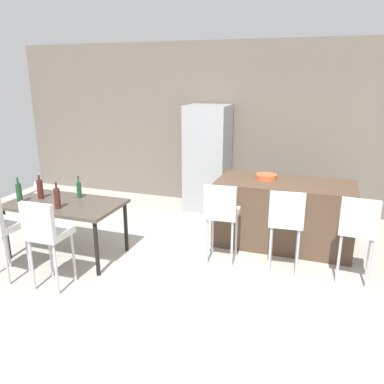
{
  "coord_description": "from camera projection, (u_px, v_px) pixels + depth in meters",
  "views": [
    {
      "loc": [
        0.93,
        -4.22,
        2.33
      ],
      "look_at": [
        -0.67,
        0.37,
        0.85
      ],
      "focal_mm": 36.17,
      "sensor_mm": 36.0,
      "label": 1
    }
  ],
  "objects": [
    {
      "name": "wine_bottle_end",
      "position": [
        79.0,
        190.0,
        5.19
      ],
      "size": [
        0.06,
        0.06,
        0.3
      ],
      "color": "#194723",
      "rests_on": "dining_table"
    },
    {
      "name": "fruit_bowl",
      "position": [
        266.0,
        177.0,
        5.44
      ],
      "size": [
        0.3,
        0.3,
        0.07
      ],
      "primitive_type": "cylinder",
      "color": "#C6512D",
      "rests_on": "kitchen_island"
    },
    {
      "name": "refrigerator",
      "position": [
        208.0,
        158.0,
        6.8
      ],
      "size": [
        0.72,
        0.68,
        1.84
      ],
      "primitive_type": "cube",
      "color": "#939699",
      "rests_on": "ground_plane"
    },
    {
      "name": "dining_chair_far",
      "position": [
        46.0,
        231.0,
        4.22
      ],
      "size": [
        0.4,
        0.4,
        1.05
      ],
      "color": "beige",
      "rests_on": "ground_plane"
    },
    {
      "name": "back_wall",
      "position": [
        270.0,
        127.0,
        6.73
      ],
      "size": [
        10.0,
        0.12,
        2.9
      ],
      "primitive_type": "cube",
      "color": "#665B51",
      "rests_on": "ground_plane"
    },
    {
      "name": "ground_plane",
      "position": [
        233.0,
        271.0,
        4.79
      ],
      "size": [
        10.0,
        10.0,
        0.0
      ],
      "primitive_type": "plane",
      "color": "#ADA89E"
    },
    {
      "name": "wine_bottle_inner",
      "position": [
        19.0,
        193.0,
        4.97
      ],
      "size": [
        0.07,
        0.07,
        0.34
      ],
      "color": "#194723",
      "rests_on": "dining_table"
    },
    {
      "name": "wine_bottle_left",
      "position": [
        40.0,
        189.0,
        5.15
      ],
      "size": [
        0.08,
        0.08,
        0.32
      ],
      "color": "#471E19",
      "rests_on": "dining_table"
    },
    {
      "name": "wine_glass_middle",
      "position": [
        35.0,
        184.0,
        5.4
      ],
      "size": [
        0.07,
        0.07,
        0.17
      ],
      "color": "silver",
      "rests_on": "dining_table"
    },
    {
      "name": "bar_chair_left",
      "position": [
        222.0,
        211.0,
        4.84
      ],
      "size": [
        0.42,
        0.42,
        1.05
      ],
      "color": "beige",
      "rests_on": "ground_plane"
    },
    {
      "name": "dining_table",
      "position": [
        65.0,
        207.0,
        5.03
      ],
      "size": [
        1.47,
        0.84,
        0.74
      ],
      "color": "#4C4238",
      "rests_on": "ground_plane"
    },
    {
      "name": "kitchen_island",
      "position": [
        283.0,
        214.0,
        5.43
      ],
      "size": [
        1.86,
        0.87,
        0.92
      ],
      "primitive_type": "cube",
      "color": "#4C3828",
      "rests_on": "ground_plane"
    },
    {
      "name": "bar_chair_middle",
      "position": [
        286.0,
        218.0,
        4.59
      ],
      "size": [
        0.43,
        0.43,
        1.05
      ],
      "color": "beige",
      "rests_on": "ground_plane"
    },
    {
      "name": "wine_bottle_far",
      "position": [
        57.0,
        198.0,
        4.76
      ],
      "size": [
        0.07,
        0.07,
        0.33
      ],
      "color": "#471E19",
      "rests_on": "dining_table"
    },
    {
      "name": "bar_chair_right",
      "position": [
        358.0,
        226.0,
        4.34
      ],
      "size": [
        0.43,
        0.43,
        1.05
      ],
      "color": "beige",
      "rests_on": "ground_plane"
    }
  ]
}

